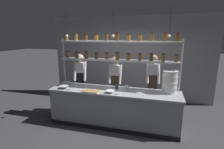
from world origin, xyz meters
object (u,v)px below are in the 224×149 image
at_px(chef_left, 81,79).
at_px(chef_center, 116,82).
at_px(cutting_board, 91,91).
at_px(spice_shelf_unit, 117,52).
at_px(container_stack, 170,82).
at_px(serving_cup_front, 126,87).
at_px(serving_cup_by_board, 117,87).
at_px(prep_bowl_center_back, 67,83).
at_px(prep_bowl_near_left, 64,87).
at_px(prep_bowl_center_front, 110,92).
at_px(chef_right, 153,81).

bearing_deg(chef_left, chef_center, -10.91).
relative_size(chef_center, cutting_board, 4.19).
height_order(spice_shelf_unit, container_stack, spice_shelf_unit).
height_order(chef_left, serving_cup_front, chef_left).
bearing_deg(chef_center, spice_shelf_unit, -73.06).
height_order(chef_left, serving_cup_by_board, chef_left).
distance_m(prep_bowl_center_back, serving_cup_by_board, 1.42).
xyz_separation_m(prep_bowl_near_left, prep_bowl_center_back, (-0.12, 0.32, -0.00)).
relative_size(prep_bowl_center_front, serving_cup_front, 2.08).
bearing_deg(prep_bowl_center_back, chef_center, 21.14).
bearing_deg(prep_bowl_near_left, cutting_board, -3.90).
xyz_separation_m(chef_left, prep_bowl_center_back, (-0.22, -0.43, -0.05)).
bearing_deg(prep_bowl_near_left, prep_bowl_center_front, -1.45).
bearing_deg(serving_cup_front, cutting_board, -153.62).
height_order(spice_shelf_unit, prep_bowl_center_back, spice_shelf_unit).
bearing_deg(prep_bowl_center_front, prep_bowl_near_left, 178.55).
height_order(container_stack, prep_bowl_near_left, container_stack).
relative_size(prep_bowl_near_left, serving_cup_by_board, 2.76).
relative_size(chef_left, prep_bowl_center_front, 7.84).
bearing_deg(prep_bowl_center_back, container_stack, 1.17).
relative_size(spice_shelf_unit, serving_cup_front, 29.55).
bearing_deg(prep_bowl_center_front, chef_left, 145.25).
bearing_deg(serving_cup_by_board, prep_bowl_center_back, -179.25).
distance_m(chef_center, prep_bowl_center_back, 1.36).
bearing_deg(prep_bowl_near_left, serving_cup_by_board, 14.70).
bearing_deg(container_stack, chef_center, 163.04).
bearing_deg(cutting_board, chef_center, 65.18).
bearing_deg(chef_right, chef_left, 178.66).
bearing_deg(serving_cup_by_board, serving_cup_front, 1.23).
distance_m(spice_shelf_unit, chef_center, 0.92).
distance_m(prep_bowl_near_left, prep_bowl_center_back, 0.34).
relative_size(spice_shelf_unit, prep_bowl_center_front, 14.21).
relative_size(chef_center, container_stack, 3.16).
relative_size(spice_shelf_unit, prep_bowl_near_left, 12.82).
relative_size(chef_right, container_stack, 3.29).
bearing_deg(serving_cup_by_board, cutting_board, -144.50).
bearing_deg(container_stack, serving_cup_front, -178.27).
bearing_deg(chef_center, serving_cup_front, -52.50).
distance_m(prep_bowl_near_left, serving_cup_front, 1.59).
bearing_deg(serving_cup_by_board, chef_left, 161.06).
bearing_deg(serving_cup_front, prep_bowl_center_front, -130.23).
xyz_separation_m(prep_bowl_center_front, prep_bowl_center_back, (-1.35, 0.35, 0.00)).
xyz_separation_m(prep_bowl_center_back, serving_cup_front, (1.67, 0.02, 0.02)).
height_order(chef_left, cutting_board, chef_left).
bearing_deg(container_stack, prep_bowl_center_front, -163.06).
relative_size(container_stack, serving_cup_by_board, 6.01).
bearing_deg(spice_shelf_unit, cutting_board, -132.22).
distance_m(chef_left, prep_bowl_center_back, 0.48).
bearing_deg(spice_shelf_unit, prep_bowl_center_back, -172.19).
xyz_separation_m(chef_center, serving_cup_front, (0.40, -0.47, 0.01)).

